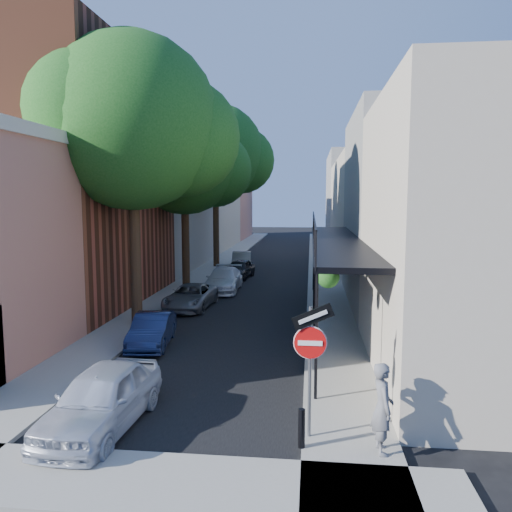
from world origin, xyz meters
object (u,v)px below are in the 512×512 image
(oak_near, at_px, (145,127))
(parked_car_b, at_px, (152,330))
(parked_car_c, at_px, (191,297))
(pedestrian, at_px, (382,408))
(parked_car_a, at_px, (101,399))
(parked_car_d, at_px, (224,280))
(parked_car_f, at_px, (242,261))
(oak_mid, at_px, (192,163))
(parked_car_e, at_px, (239,269))
(sign_post, at_px, (311,348))
(oak_far, at_px, (222,155))
(bollard, at_px, (302,428))

(oak_near, bearing_deg, parked_car_b, -70.09)
(parked_car_c, bearing_deg, pedestrian, -58.83)
(oak_near, bearing_deg, parked_car_a, -78.07)
(parked_car_a, distance_m, parked_car_d, 16.64)
(parked_car_b, xyz_separation_m, parked_car_f, (0.48, 18.98, 0.07))
(oak_mid, xyz_separation_m, parked_car_f, (1.61, 8.05, -6.43))
(parked_car_e, xyz_separation_m, pedestrian, (5.97, -21.79, 0.42))
(parked_car_d, bearing_deg, oak_mid, 163.75)
(sign_post, height_order, oak_near, oak_near)
(parked_car_a, height_order, parked_car_c, parked_car_a)
(oak_near, relative_size, parked_car_d, 2.60)
(parked_car_c, bearing_deg, sign_post, -63.15)
(parked_car_c, bearing_deg, parked_car_e, 86.32)
(oak_mid, xyz_separation_m, parked_car_c, (1.03, -4.99, -6.50))
(parked_car_b, relative_size, parked_car_c, 0.85)
(parked_car_a, relative_size, parked_car_f, 1.05)
(oak_near, height_order, pedestrian, oak_near)
(pedestrian, bearing_deg, sign_post, 65.04)
(parked_car_d, relative_size, parked_car_f, 1.15)
(parked_car_c, xyz_separation_m, pedestrian, (6.96, -12.74, 0.47))
(oak_far, xyz_separation_m, parked_car_b, (1.06, -19.97, -7.70))
(parked_car_a, bearing_deg, oak_far, 97.34)
(oak_near, xyz_separation_m, oak_mid, (-0.05, 7.97, -0.82))
(parked_car_f, bearing_deg, parked_car_b, -98.28)
(parked_car_d, xyz_separation_m, parked_car_f, (-0.19, 8.54, -0.01))
(bollard, relative_size, parked_car_a, 0.20)
(sign_post, distance_m, parked_car_f, 25.83)
(oak_far, bearing_deg, parked_car_f, -32.68)
(oak_near, distance_m, parked_car_d, 10.56)
(bollard, bearing_deg, parked_car_e, 101.42)
(oak_mid, bearing_deg, bollard, -70.10)
(parked_car_e, bearing_deg, pedestrian, -67.43)
(sign_post, height_order, parked_car_a, sign_post)
(bollard, relative_size, parked_car_e, 0.23)
(oak_near, distance_m, parked_car_b, 7.97)
(oak_far, distance_m, parked_car_f, 7.85)
(oak_near, height_order, oak_far, oak_far)
(parked_car_b, bearing_deg, parked_car_a, -88.94)
(parked_car_a, bearing_deg, pedestrian, -2.56)
(oak_mid, relative_size, parked_car_b, 2.99)
(sign_post, relative_size, parked_car_d, 0.68)
(parked_car_a, xyz_separation_m, parked_car_f, (-0.38, 25.18, -0.06))
(oak_mid, bearing_deg, parked_car_f, 78.70)
(oak_near, distance_m, parked_car_c, 7.96)
(sign_post, bearing_deg, oak_far, 103.91)
(bollard, height_order, parked_car_e, parked_car_e)
(parked_car_b, xyz_separation_m, pedestrian, (6.87, -6.79, 0.46))
(sign_post, xyz_separation_m, pedestrian, (1.41, -0.47, -1.01))
(sign_post, relative_size, parked_car_c, 0.74)
(sign_post, bearing_deg, bollard, -108.56)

